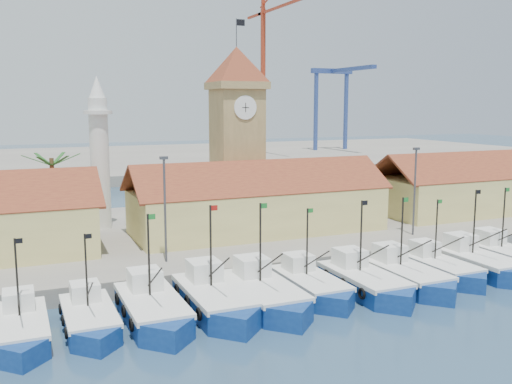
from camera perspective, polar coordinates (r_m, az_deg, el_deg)
name	(u,v)px	position (r m, az deg, el deg)	size (l,w,h in m)	color
ground	(364,304)	(44.27, 10.70, -10.92)	(400.00, 400.00, 0.00)	#1B3849
quay	(244,230)	(64.58, -1.23, -3.85)	(140.00, 32.00, 1.50)	gray
terminal	(115,161)	(147.03, -13.89, 3.03)	(240.00, 80.00, 2.00)	gray
boat_0	(20,331)	(39.61, -22.49, -12.74)	(3.31, 9.07, 6.86)	navy
boat_1	(90,320)	(39.99, -16.28, -12.23)	(3.25, 8.89, 6.73)	navy
boat_2	(153,311)	(40.33, -10.22, -11.66)	(3.78, 10.35, 7.83)	navy
boat_3	(216,301)	(41.60, -4.04, -10.86)	(3.91, 10.72, 8.11)	navy
boat_4	(266,296)	(42.60, 0.97, -10.37)	(3.89, 10.65, 8.06)	navy
boat_5	(312,287)	(45.08, 5.61, -9.44)	(3.48, 9.53, 7.21)	navy
boat_6	(366,284)	(46.29, 10.98, -9.01)	(3.73, 10.23, 7.74)	navy
boat_7	(407,277)	(48.68, 14.90, -8.26)	(3.72, 10.19, 7.71)	navy
boat_8	(441,270)	(51.94, 18.04, -7.40)	(3.43, 9.40, 7.12)	navy
boat_9	(480,265)	(54.43, 21.49, -6.77)	(3.76, 10.29, 7.79)	navy
boat_10	(509,258)	(57.93, 23.96, -6.03)	(3.68, 10.08, 7.63)	navy
hall_center	(258,208)	(60.32, 0.19, -1.60)	(27.04, 10.13, 7.61)	#E5D77D
hall_right	(488,190)	(78.55, 22.14, 0.15)	(31.20, 10.13, 7.61)	#E5D77D
clock_tower	(237,130)	(64.96, -1.92, 6.21)	(5.80, 5.80, 22.70)	tan
minaret	(100,153)	(63.26, -15.38, 3.82)	(3.00, 3.00, 16.30)	silver
palm_tree	(53,190)	(61.18, -19.63, 0.18)	(5.60, 5.03, 8.39)	brown
lamp_posts	(297,195)	(52.98, 4.12, -0.32)	(80.70, 0.25, 9.03)	#3F3F44
crane_red_right	(265,59)	(151.70, 0.94, 13.18)	(1.00, 33.49, 44.48)	#A02F18
gantry	(338,87)	(165.13, 8.16, 10.40)	(13.00, 22.00, 23.20)	navy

